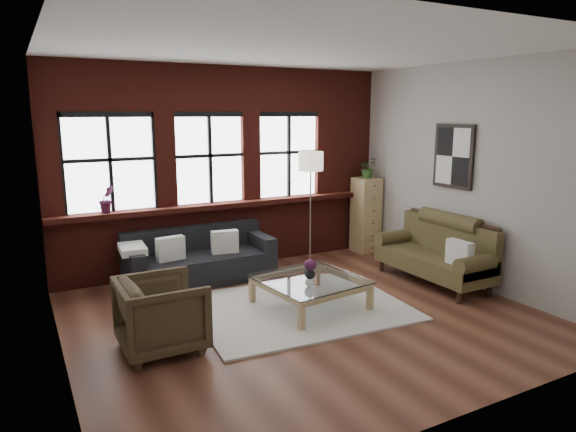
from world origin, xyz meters
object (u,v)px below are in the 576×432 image
vintage_settee (433,250)px  coffee_table (310,293)px  dark_sofa (200,256)px  floor_lamp (310,205)px  armchair (162,314)px  drawer_chest (366,215)px  vase (310,273)px

vintage_settee → coffee_table: vintage_settee is taller
dark_sofa → floor_lamp: size_ratio=1.07×
armchair → drawer_chest: drawer_chest is taller
coffee_table → drawer_chest: (2.29, 1.89, 0.48)m
armchair → coffee_table: (2.00, 0.29, -0.20)m
floor_lamp → dark_sofa: bearing=177.6°
coffee_table → floor_lamp: bearing=59.2°
dark_sofa → vase: 1.93m
coffee_table → drawer_chest: size_ratio=0.90×
armchair → floor_lamp: size_ratio=0.43×
dark_sofa → coffee_table: bearing=-62.1°
coffee_table → vase: vase is taller
vintage_settee → coffee_table: 2.12m
drawer_chest → armchair: bearing=-153.1°
coffee_table → floor_lamp: (0.97, 1.62, 0.82)m
armchair → drawer_chest: size_ratio=0.65×
dark_sofa → drawer_chest: (3.19, 0.19, 0.28)m
vase → drawer_chest: drawer_chest is taller
armchair → coffee_table: size_ratio=0.72×
vintage_settee → vase: bearing=179.5°
coffee_table → vintage_settee: bearing=-0.5°
armchair → floor_lamp: floor_lamp is taller
armchair → vase: size_ratio=5.79×
dark_sofa → floor_lamp: (1.86, -0.08, 0.62)m
dark_sofa → vase: bearing=-62.1°
armchair → floor_lamp: 3.58m
vase → coffee_table: bearing=0.0°
vintage_settee → vase: 2.09m
dark_sofa → armchair: bearing=-118.9°
vintage_settee → armchair: vintage_settee is taller
vintage_settee → floor_lamp: 2.06m
armchair → vase: armchair is taller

